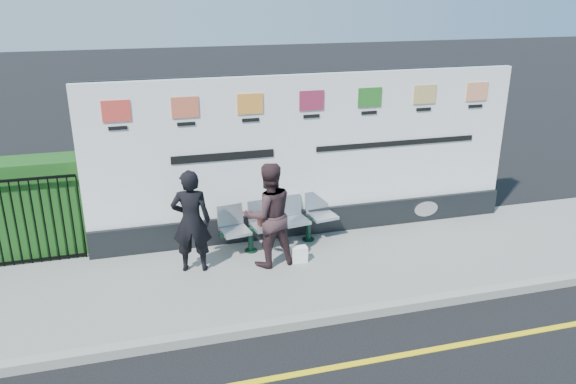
% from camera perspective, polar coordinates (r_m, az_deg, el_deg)
% --- Properties ---
extents(ground, '(80.00, 80.00, 0.00)m').
position_cam_1_polar(ground, '(7.61, 7.37, -16.84)').
color(ground, black).
extents(pavement, '(14.00, 3.00, 0.12)m').
position_cam_1_polar(pavement, '(9.56, 1.63, -7.89)').
color(pavement, gray).
rests_on(pavement, ground).
extents(kerb, '(14.00, 0.18, 0.14)m').
position_cam_1_polar(kerb, '(8.33, 4.72, -12.51)').
color(kerb, gray).
rests_on(kerb, ground).
extents(yellow_line, '(14.00, 0.10, 0.01)m').
position_cam_1_polar(yellow_line, '(7.61, 7.37, -16.82)').
color(yellow_line, yellow).
rests_on(yellow_line, ground).
extents(billboard, '(8.00, 0.30, 3.00)m').
position_cam_1_polar(billboard, '(10.35, 2.18, 2.55)').
color(billboard, black).
rests_on(billboard, pavement).
extents(hedge, '(2.35, 0.70, 1.70)m').
position_cam_1_polar(hedge, '(10.69, -25.62, -1.49)').
color(hedge, '#194A16').
rests_on(hedge, pavement).
extents(railing, '(2.05, 0.06, 1.54)m').
position_cam_1_polar(railing, '(10.30, -25.93, -2.80)').
color(railing, black).
rests_on(railing, pavement).
extents(bench, '(2.23, 0.89, 0.46)m').
position_cam_1_polar(bench, '(10.16, -0.80, -4.25)').
color(bench, '#ADB2B6').
rests_on(bench, pavement).
extents(woman_left, '(0.70, 0.53, 1.74)m').
position_cam_1_polar(woman_left, '(9.20, -9.80, -2.93)').
color(woman_left, black).
rests_on(woman_left, pavement).
extents(woman_right, '(0.94, 0.78, 1.79)m').
position_cam_1_polar(woman_right, '(9.26, -1.98, -2.33)').
color(woman_right, '#352326').
rests_on(woman_right, pavement).
extents(handbag_brown, '(0.28, 0.17, 0.21)m').
position_cam_1_polar(handbag_brown, '(9.92, -2.32, -2.77)').
color(handbag_brown, black).
rests_on(handbag_brown, bench).
extents(carrier_bag_white, '(0.27, 0.16, 0.27)m').
position_cam_1_polar(carrier_bag_white, '(9.63, 1.13, -6.35)').
color(carrier_bag_white, white).
rests_on(carrier_bag_white, pavement).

